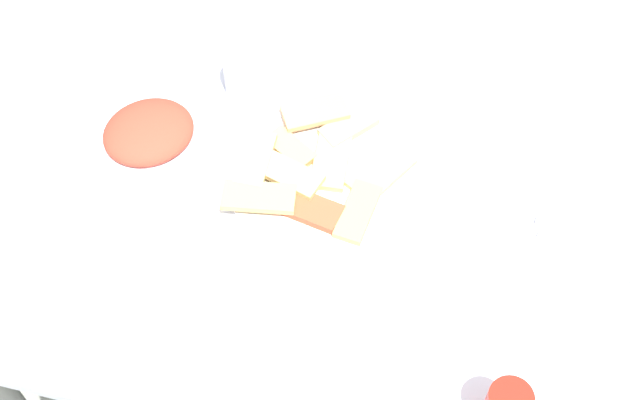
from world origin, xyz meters
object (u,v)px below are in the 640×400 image
Objects in this scene: dining_table at (316,256)px; salad_plate_greens at (149,134)px; drinking_glass at (246,73)px; spoon at (588,257)px; paper_napkin at (589,249)px; fork at (590,239)px; pide_platter at (322,175)px.

salad_plate_greens reaches higher than dining_table.
spoon is at bearing 162.13° from drinking_glass.
salad_plate_greens is 1.44× the size of paper_napkin.
fork is (-0.46, -0.09, 0.10)m from dining_table.
drinking_glass is 0.56× the size of spoon.
dining_table is 0.47m from paper_napkin.
spoon is (0.00, 0.04, 0.00)m from fork.
paper_napkin is (-0.66, 0.20, -0.05)m from drinking_glass.
dining_table is 5.12× the size of salad_plate_greens.
pide_platter is 0.48m from paper_napkin.
fork is at bearing 165.00° from drinking_glass.
dining_table is at bearing 161.83° from salad_plate_greens.
salad_plate_greens is (0.34, -0.11, 0.11)m from dining_table.
fork reaches higher than paper_napkin.
pide_platter is 0.25m from drinking_glass.
spoon reaches higher than dining_table.
pide_platter is at bearing -81.47° from dining_table.
pide_platter is at bearing 9.18° from spoon.
drinking_glass is at bearing -41.05° from pide_platter.
salad_plate_greens is 0.80m from spoon.
pide_platter reaches higher than paper_napkin.
dining_table is 0.48m from fork.
dining_table is 0.47m from spoon.
drinking_glass reaches higher than dining_table.
fork is (-0.80, 0.02, -0.01)m from salad_plate_greens.
fork is 0.04m from spoon.
spoon is (-0.47, 0.05, -0.01)m from pide_platter.
fork reaches higher than dining_table.
spoon is (0.00, 0.02, 0.00)m from paper_napkin.
dining_table is 0.36m from drinking_glass.
paper_napkin is (-0.80, 0.04, -0.02)m from salad_plate_greens.
drinking_glass reaches higher than salad_plate_greens.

